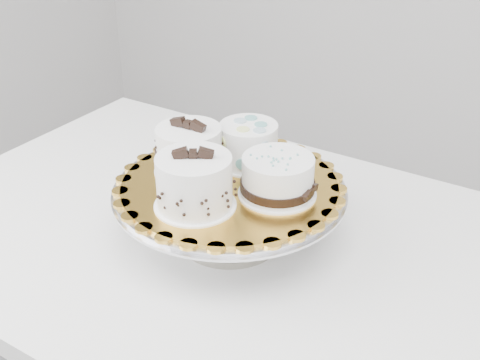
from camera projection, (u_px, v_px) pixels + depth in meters
The scene contains 7 objects.
table at pixel (223, 273), 1.07m from camera, with size 1.13×0.76×0.75m.
cake_stand at pixel (230, 203), 0.97m from camera, with size 0.38×0.38×0.10m.
cake_board at pixel (230, 184), 0.96m from camera, with size 0.34×0.34×0.01m, color orange.
cake_swirl at pixel (194, 183), 0.88m from camera, with size 0.15×0.15×0.10m.
cake_banded at pixel (189, 152), 0.97m from camera, with size 0.12×0.12×0.10m.
cake_dots at pixel (248, 144), 1.00m from camera, with size 0.12×0.12×0.07m.
cake_ribbon at pixel (278, 178), 0.91m from camera, with size 0.13×0.12×0.07m.
Camera 1 is at (0.34, -0.52, 1.33)m, focal length 45.00 mm.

